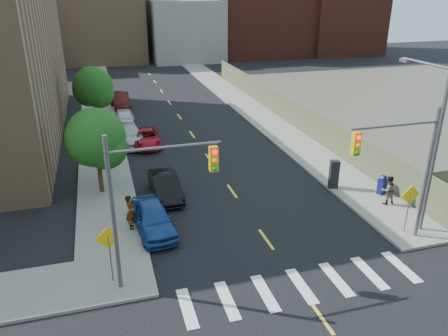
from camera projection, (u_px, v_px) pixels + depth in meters
sidewalk_nw at (98, 99)px, 50.28m from camera, size 3.50×73.00×0.15m
sidewalk_ne at (226, 91)px, 54.26m from camera, size 3.50×73.00×0.15m
fence_north at (284, 108)px, 42.32m from camera, size 0.12×44.00×2.50m
gravel_lot at (427, 102)px, 49.28m from camera, size 36.00×42.00×0.06m
bg_bldg_midwest at (100, 15)px, 74.91m from camera, size 14.00×16.00×15.00m
bg_bldg_center at (183, 30)px, 77.69m from camera, size 12.00×16.00×10.00m
bg_bldg_east at (253, 10)px, 81.90m from camera, size 18.00×18.00×16.00m
bg_bldg_fareast at (335, 4)px, 83.86m from camera, size 14.00×16.00×18.00m
signal_nw at (149, 190)px, 17.55m from camera, size 4.59×0.30×7.00m
signal_ne at (403, 160)px, 20.62m from camera, size 4.59×0.30×7.00m
streetlight_ne at (432, 136)px, 21.72m from camera, size 0.25×3.70×9.00m
warn_sign_nw at (109, 245)px, 18.50m from camera, size 1.06×0.06×2.83m
warn_sign_ne at (410, 200)px, 22.35m from camera, size 1.06×0.06×2.83m
warn_sign_midwest at (100, 143)px, 30.47m from camera, size 1.06×0.06×2.83m
tree_west_near at (96, 141)px, 26.34m from camera, size 3.66×3.64×5.52m
tree_west_far at (93, 89)px, 39.64m from camera, size 3.66×3.64×5.52m
parked_car_blue at (153, 218)px, 23.07m from camera, size 2.28×4.76×1.57m
parked_car_black at (165, 186)px, 26.91m from camera, size 1.70×4.49×1.46m
parked_car_red at (146, 138)px, 35.73m from camera, size 2.36×4.84×1.32m
parked_car_silver at (129, 135)px, 36.08m from camera, size 2.59×5.45×1.53m
parked_car_white at (124, 118)px, 40.75m from camera, size 1.94×4.41×1.48m
parked_car_maroon at (121, 101)px, 46.73m from camera, size 1.65×4.74×1.56m
parked_car_grey at (118, 98)px, 48.66m from camera, size 2.32×4.54×1.23m
mailbox at (382, 185)px, 27.03m from camera, size 0.62×0.56×1.26m
payphone at (334, 174)px, 27.74m from camera, size 0.64×0.56×1.85m
pedestrian_west at (130, 212)px, 23.02m from camera, size 0.47×0.71×1.92m
pedestrian_east at (388, 190)px, 25.69m from camera, size 0.89×0.72×1.75m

